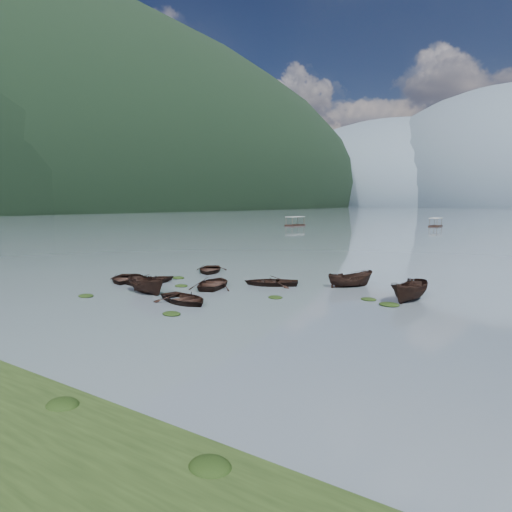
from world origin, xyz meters
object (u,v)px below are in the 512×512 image
Objects in this scene: rowboat_3 at (214,287)px; pontoon_left at (295,226)px; rowboat_0 at (124,282)px; pontoon_centre at (435,227)px.

rowboat_3 is 97.00m from pontoon_left.
pontoon_left is at bearing -88.09° from rowboat_3.
rowboat_3 is at bearing -57.77° from pontoon_left.
pontoon_left is at bearing 71.11° from rowboat_0.
pontoon_centre reaches higher than rowboat_0.
pontoon_left reaches higher than pontoon_centre.
pontoon_left is (-42.01, 87.43, 0.00)m from rowboat_3.
rowboat_0 is at bearing -89.14° from pontoon_centre.
rowboat_0 is 0.64× the size of pontoon_left.
pontoon_left is at bearing -151.03° from pontoon_centre.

